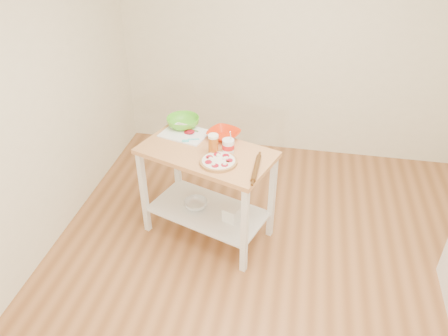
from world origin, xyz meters
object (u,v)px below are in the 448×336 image
at_px(cutting_board, 185,133).
at_px(knife, 181,128).
at_px(prep_island, 207,176).
at_px(yogurt_tub, 228,146).
at_px(pizza, 219,161).
at_px(shelf_glass_bowl, 196,204).
at_px(orange_bowl, 224,135).
at_px(rolling_pin, 256,168).
at_px(shelf_bin, 232,214).
at_px(spatula, 190,140).
at_px(green_bowl, 183,122).
at_px(beer_pint, 213,144).

height_order(cutting_board, knife, cutting_board).
xyz_separation_m(prep_island, yogurt_tub, (0.19, 0.01, 0.32)).
height_order(pizza, shelf_glass_bowl, pizza).
distance_m(prep_island, cutting_board, 0.44).
bearing_deg(prep_island, orange_bowl, 67.32).
height_order(yogurt_tub, rolling_pin, yogurt_tub).
height_order(pizza, shelf_bin, pizza).
bearing_deg(pizza, prep_island, 130.45).
relative_size(cutting_board, spatula, 3.19).
bearing_deg(pizza, green_bowl, 129.36).
relative_size(spatula, yogurt_tub, 0.67).
height_order(green_bowl, shelf_glass_bowl, green_bowl).
relative_size(prep_island, pizza, 4.16).
height_order(cutting_board, orange_bowl, orange_bowl).
height_order(prep_island, beer_pint, beer_pint).
xyz_separation_m(orange_bowl, green_bowl, (-0.40, 0.13, 0.01)).
relative_size(shelf_glass_bowl, shelf_bin, 1.68).
bearing_deg(cutting_board, spatula, -42.53).
bearing_deg(pizza, yogurt_tub, 75.08).
height_order(cutting_board, rolling_pin, rolling_pin).
height_order(green_bowl, shelf_bin, green_bowl).
bearing_deg(prep_island, spatula, 144.65).
bearing_deg(beer_pint, shelf_glass_bowl, 165.32).
bearing_deg(spatula, shelf_glass_bowl, -74.24).
distance_m(orange_bowl, yogurt_tub, 0.25).
bearing_deg(yogurt_tub, knife, 147.92).
height_order(green_bowl, rolling_pin, green_bowl).
bearing_deg(spatula, green_bowl, 103.83).
bearing_deg(shelf_bin, orange_bowl, 112.33).
bearing_deg(shelf_glass_bowl, orange_bowl, 44.95).
relative_size(prep_island, rolling_pin, 3.57).
relative_size(knife, rolling_pin, 0.76).
relative_size(prep_island, green_bowl, 4.23).
xyz_separation_m(prep_island, pizza, (0.14, -0.16, 0.27)).
bearing_deg(shelf_bin, spatula, 152.89).
distance_m(spatula, green_bowl, 0.28).
xyz_separation_m(knife, yogurt_tub, (0.49, -0.31, 0.04)).
height_order(yogurt_tub, shelf_bin, yogurt_tub).
distance_m(prep_island, green_bowl, 0.57).
distance_m(spatula, yogurt_tub, 0.38).
xyz_separation_m(rolling_pin, shelf_glass_bowl, (-0.57, 0.24, -0.63)).
xyz_separation_m(beer_pint, shelf_bin, (0.17, -0.06, -0.66)).
xyz_separation_m(spatula, shelf_bin, (0.41, -0.21, -0.59)).
height_order(knife, beer_pint, beer_pint).
relative_size(yogurt_tub, shelf_glass_bowl, 1.00).
xyz_separation_m(prep_island, beer_pint, (0.07, -0.03, 0.34)).
distance_m(cutting_board, shelf_bin, 0.83).
bearing_deg(spatula, pizza, -55.63).
height_order(prep_island, orange_bowl, orange_bowl).
bearing_deg(prep_island, shelf_glass_bowl, 168.85).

